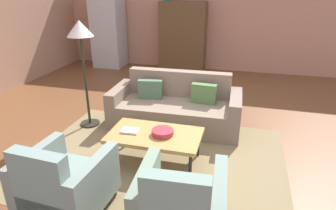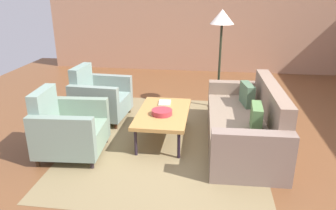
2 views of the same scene
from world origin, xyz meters
name	(u,v)px [view 2 (image 2 of 2)]	position (x,y,z in m)	size (l,w,h in m)	color
ground_plane	(209,148)	(0.00, 0.00, 0.00)	(10.26, 10.26, 0.00)	brown
wall_left	(215,15)	(-4.27, 0.00, 1.40)	(0.12, 8.38, 2.80)	tan
area_rug	(167,138)	(-0.22, -0.62, 0.00)	(3.40, 2.60, 0.01)	olive
couch	(248,125)	(-0.22, 0.52, 0.29)	(2.13, 0.96, 0.86)	#826E5A
coffee_table	(163,114)	(-0.22, -0.67, 0.38)	(1.20, 0.70, 0.42)	#262620
armchair_left	(98,99)	(-0.82, -1.83, 0.34)	(0.85, 0.85, 0.88)	#352916
armchair_right	(67,130)	(0.39, -1.83, 0.34)	(0.85, 0.85, 0.88)	#392A21
fruit_bowl	(162,112)	(-0.11, -0.67, 0.45)	(0.28, 0.28, 0.07)	#A8303A
book_stack	(165,103)	(-0.55, -0.69, 0.43)	(0.24, 0.19, 0.02)	beige
floor_lamp	(222,26)	(-1.62, 0.12, 1.44)	(0.40, 0.40, 1.72)	#28261D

